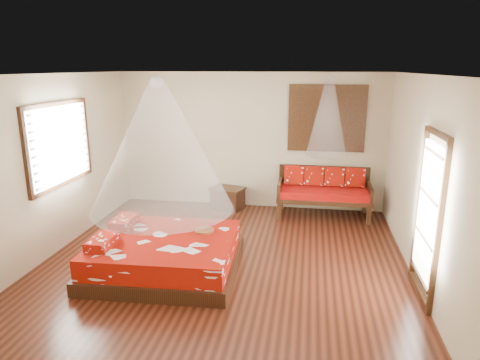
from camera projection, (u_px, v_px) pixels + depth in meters
name	position (u px, v px, depth m)	size (l,w,h in m)	color
room	(224.00, 172.00, 6.26)	(5.54, 5.54, 2.84)	black
bed	(164.00, 254.00, 6.24)	(2.15, 1.96, 0.64)	black
daybed	(324.00, 190.00, 8.52)	(1.82, 0.81, 0.95)	black
storage_chest	(228.00, 198.00, 8.97)	(0.76, 0.65, 0.45)	black
shutter_panel	(327.00, 119.00, 8.48)	(1.52, 0.06, 1.32)	black
window_left	(60.00, 144.00, 6.81)	(0.10, 1.74, 1.34)	black
glazed_door	(428.00, 218.00, 5.35)	(0.08, 1.02, 2.16)	black
wine_tray	(204.00, 227.00, 6.42)	(0.29, 0.29, 0.23)	brown
mosquito_net_main	(160.00, 146.00, 5.82)	(1.99, 1.99, 1.80)	white
mosquito_net_daybed	(328.00, 116.00, 8.01)	(0.77, 0.77, 1.50)	white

